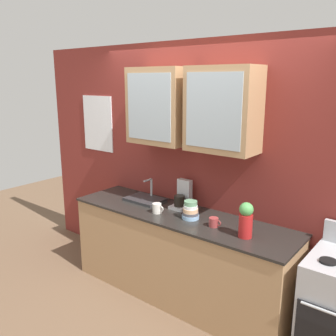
{
  "coord_description": "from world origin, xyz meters",
  "views": [
    {
      "loc": [
        1.99,
        -2.69,
        2.18
      ],
      "look_at": [
        -0.14,
        0.0,
        1.34
      ],
      "focal_mm": 38.7,
      "sensor_mm": 36.0,
      "label": 1
    }
  ],
  "objects_px": {
    "cup_near_sink": "(157,208)",
    "cup_near_bowls": "(214,222)",
    "coffee_maker": "(182,197)",
    "sink_faucet": "(145,199)",
    "bowl_stack": "(191,211)",
    "vase": "(246,220)"
  },
  "relations": [
    {
      "from": "sink_faucet",
      "to": "bowl_stack",
      "type": "xyz_separation_m",
      "value": [
        0.69,
        -0.12,
        0.06
      ]
    },
    {
      "from": "bowl_stack",
      "to": "cup_near_sink",
      "type": "height_order",
      "value": "bowl_stack"
    },
    {
      "from": "bowl_stack",
      "to": "vase",
      "type": "relative_size",
      "value": 0.58
    },
    {
      "from": "sink_faucet",
      "to": "cup_near_sink",
      "type": "height_order",
      "value": "sink_faucet"
    },
    {
      "from": "vase",
      "to": "bowl_stack",
      "type": "bearing_deg",
      "value": 174.33
    },
    {
      "from": "sink_faucet",
      "to": "cup_near_bowls",
      "type": "bearing_deg",
      "value": -8.99
    },
    {
      "from": "sink_faucet",
      "to": "coffee_maker",
      "type": "xyz_separation_m",
      "value": [
        0.44,
        0.08,
        0.09
      ]
    },
    {
      "from": "cup_near_sink",
      "to": "cup_near_bowls",
      "type": "distance_m",
      "value": 0.62
    },
    {
      "from": "sink_faucet",
      "to": "coffee_maker",
      "type": "relative_size",
      "value": 1.39
    },
    {
      "from": "bowl_stack",
      "to": "vase",
      "type": "xyz_separation_m",
      "value": [
        0.6,
        -0.06,
        0.08
      ]
    },
    {
      "from": "vase",
      "to": "cup_near_sink",
      "type": "xyz_separation_m",
      "value": [
        -0.94,
        -0.03,
        -0.11
      ]
    },
    {
      "from": "cup_near_sink",
      "to": "vase",
      "type": "bearing_deg",
      "value": 1.55
    },
    {
      "from": "sink_faucet",
      "to": "bowl_stack",
      "type": "bearing_deg",
      "value": -9.94
    },
    {
      "from": "vase",
      "to": "coffee_maker",
      "type": "height_order",
      "value": "vase"
    },
    {
      "from": "cup_near_sink",
      "to": "cup_near_bowls",
      "type": "relative_size",
      "value": 1.07
    },
    {
      "from": "vase",
      "to": "coffee_maker",
      "type": "bearing_deg",
      "value": 162.93
    },
    {
      "from": "cup_near_sink",
      "to": "cup_near_bowls",
      "type": "bearing_deg",
      "value": 4.87
    },
    {
      "from": "sink_faucet",
      "to": "cup_near_bowls",
      "type": "relative_size",
      "value": 3.41
    },
    {
      "from": "cup_near_bowls",
      "to": "coffee_maker",
      "type": "bearing_deg",
      "value": 156.04
    },
    {
      "from": "cup_near_sink",
      "to": "coffee_maker",
      "type": "distance_m",
      "value": 0.31
    },
    {
      "from": "vase",
      "to": "coffee_maker",
      "type": "distance_m",
      "value": 0.88
    },
    {
      "from": "sink_faucet",
      "to": "vase",
      "type": "height_order",
      "value": "vase"
    }
  ]
}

